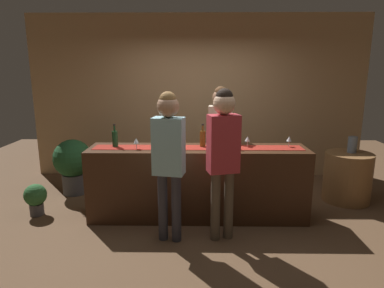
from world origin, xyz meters
name	(u,v)px	position (x,y,z in m)	size (l,w,h in m)	color
ground_plane	(198,216)	(0.00, 0.00, 0.00)	(10.00, 10.00, 0.00)	brown
back_wall	(198,97)	(0.00, 1.90, 1.45)	(6.00, 0.12, 2.90)	tan
bar_counter	(198,183)	(0.00, 0.00, 0.48)	(2.84, 0.60, 0.95)	#3D2314
counter_runner_cloth	(198,148)	(0.00, 0.00, 0.96)	(2.70, 0.28, 0.01)	maroon
wine_bottle_clear	(230,139)	(0.41, 0.02, 1.07)	(0.07, 0.07, 0.30)	#B2C6C1
wine_bottle_green	(115,138)	(-1.08, 0.04, 1.07)	(0.07, 0.07, 0.30)	#194723
wine_bottle_amber	(203,138)	(0.06, 0.06, 1.07)	(0.07, 0.07, 0.30)	brown
wine_glass_near_customer	(289,139)	(1.19, 0.06, 1.06)	(0.07, 0.07, 0.14)	silver
wine_glass_mid_counter	(136,141)	(-0.78, -0.09, 1.06)	(0.07, 0.07, 0.14)	silver
wine_glass_far_end	(248,139)	(0.65, 0.05, 1.06)	(0.07, 0.07, 0.14)	silver
bartender	(220,131)	(0.33, 0.58, 1.06)	(0.36, 0.24, 1.72)	#26262B
customer_sipping	(223,148)	(0.28, -0.60, 1.09)	(0.38, 0.28, 1.75)	brown
customer_browsing	(169,151)	(-0.32, -0.64, 1.07)	(0.37, 0.26, 1.72)	#33333D
round_side_table	(347,177)	(2.25, 0.59, 0.37)	(0.68, 0.68, 0.74)	olive
vase_on_side_table	(352,145)	(2.29, 0.64, 0.86)	(0.13, 0.13, 0.24)	slate
potted_plant_tall	(73,163)	(-1.98, 0.84, 0.51)	(0.60, 0.60, 0.88)	#4C4C51
potted_plant_small	(36,197)	(-2.20, 0.01, 0.25)	(0.30, 0.30, 0.44)	#4C4C51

